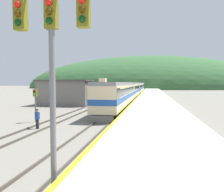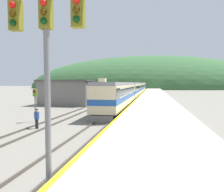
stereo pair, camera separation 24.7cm
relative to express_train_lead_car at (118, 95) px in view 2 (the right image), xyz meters
name	(u,v)px [view 2 (the right image)]	position (x,y,z in m)	size (l,w,h in m)	color
track_main	(138,95)	(0.00, 41.76, -2.12)	(1.52, 180.00, 0.16)	#4C443D
track_siding	(123,94)	(-4.94, 41.76, -2.12)	(1.52, 180.00, 0.16)	#4C443D
platform	(154,98)	(5.13, 21.76, -1.77)	(6.93, 140.00, 0.87)	#BCB5A5
distant_hills	(146,88)	(0.00, 129.04, -2.20)	(175.75, 79.09, 45.92)	#335B33
station_shed	(66,92)	(-10.22, 5.69, 0.05)	(9.19, 4.98, 4.45)	slate
express_train_lead_car	(118,95)	(0.00, 0.00, 0.00)	(2.92, 20.69, 4.38)	black
carriage_second	(132,90)	(0.00, 21.21, -0.01)	(2.91, 19.51, 4.02)	black
carriage_third	(138,88)	(0.00, 41.61, -0.01)	(2.91, 19.51, 4.02)	black
carriage_fourth	(141,87)	(0.00, 62.00, -0.01)	(2.91, 19.51, 4.02)	black
signal_mast_main	(46,41)	(1.38, -23.59, 3.10)	(3.30, 0.42, 7.71)	slate
signal_post_siding	(35,98)	(-6.74, -10.41, 0.22)	(0.36, 0.42, 3.35)	slate
track_worker	(37,118)	(-4.95, -13.28, -1.24)	(0.40, 0.29, 1.69)	#2D2D33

